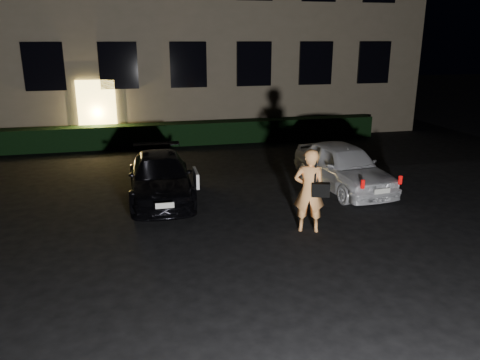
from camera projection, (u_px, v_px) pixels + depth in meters
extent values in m
plane|color=black|center=(267.00, 265.00, 8.57)|extent=(80.00, 80.00, 0.00)
cube|color=#FFD760|center=(97.00, 114.00, 17.64)|extent=(1.40, 0.10, 2.50)
cube|color=black|center=(44.00, 67.00, 16.76)|extent=(1.40, 0.10, 1.70)
cube|color=black|center=(118.00, 66.00, 17.32)|extent=(1.40, 0.10, 1.70)
cube|color=black|center=(188.00, 65.00, 17.89)|extent=(1.40, 0.10, 1.70)
cube|color=black|center=(254.00, 64.00, 18.45)|extent=(1.40, 0.10, 1.70)
cube|color=black|center=(316.00, 63.00, 19.02)|extent=(1.40, 0.10, 1.70)
cube|color=black|center=(374.00, 63.00, 19.58)|extent=(1.40, 0.10, 1.70)
cube|color=black|center=(192.00, 133.00, 18.23)|extent=(15.00, 0.70, 0.85)
imported|color=black|center=(160.00, 177.00, 12.05)|extent=(1.64, 3.88, 1.12)
cube|color=white|center=(196.00, 178.00, 11.51)|extent=(0.09, 0.80, 0.37)
cube|color=silver|center=(165.00, 205.00, 10.20)|extent=(0.41, 0.04, 0.12)
imported|color=silver|center=(343.00, 166.00, 12.79)|extent=(1.85, 3.84, 1.26)
cube|color=red|center=(363.00, 184.00, 11.01)|extent=(0.08, 0.06, 0.21)
cube|color=red|center=(400.00, 180.00, 11.33)|extent=(0.08, 0.06, 0.21)
cube|color=silver|center=(382.00, 191.00, 11.19)|extent=(0.42, 0.08, 0.12)
imported|color=#FFA85D|center=(309.00, 191.00, 9.85)|extent=(0.76, 0.62, 1.81)
cube|color=black|center=(321.00, 190.00, 9.70)|extent=(0.40, 0.27, 0.29)
cube|color=black|center=(315.00, 170.00, 9.62)|extent=(0.06, 0.07, 0.56)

